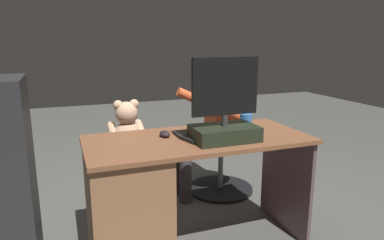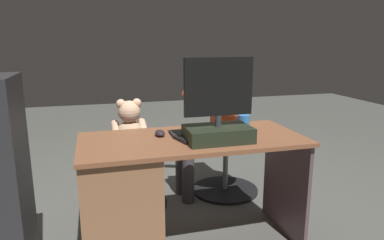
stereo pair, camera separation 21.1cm
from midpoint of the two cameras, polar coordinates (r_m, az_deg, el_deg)
The scene contains 12 objects.
ground_plane at distance 2.68m, azimuth -4.04°, elevation -15.92°, with size 10.00×10.00×0.00m, color #51514C.
desk at distance 2.16m, azimuth -10.74°, elevation -12.21°, with size 1.33×0.61×0.71m.
monitor at distance 2.03m, azimuth 2.33°, elevation 0.16°, with size 0.40×0.24×0.48m.
keyboard at distance 2.22m, azimuth -0.17°, elevation -1.92°, with size 0.42×0.14×0.02m, color black.
computer_mouse at distance 2.15m, azimuth -7.22°, elevation -2.26°, with size 0.06×0.10×0.04m, color black.
cup at distance 2.28m, azimuth 6.07°, elevation -0.38°, with size 0.08×0.08×0.11m, color #3372BF.
tv_remote at distance 2.05m, azimuth -3.43°, elevation -3.24°, with size 0.04×0.15×0.02m, color black.
notebook_binder at distance 2.18m, azimuth 2.48°, elevation -2.15°, with size 0.22×0.30×0.02m, color beige.
office_chair_teddy at distance 2.81m, azimuth -12.26°, elevation -8.65°, with size 0.54×0.54×0.47m.
teddy_bear at distance 2.71m, azimuth -12.68°, elevation -1.19°, with size 0.27×0.27×0.38m.
visitor_chair at distance 3.06m, azimuth 2.68°, elevation -6.65°, with size 0.56×0.56×0.47m.
person at distance 2.91m, azimuth 1.18°, elevation 0.51°, with size 0.53×0.50×1.13m.
Camera 1 is at (0.75, 2.22, 1.29)m, focal length 33.12 mm.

